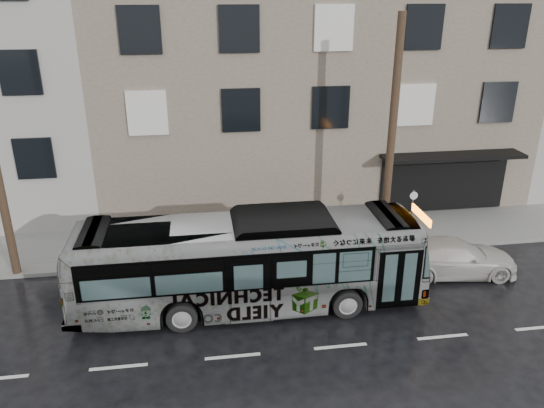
{
  "coord_description": "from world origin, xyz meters",
  "views": [
    {
      "loc": [
        -0.7,
        -15.03,
        9.8
      ],
      "look_at": [
        1.88,
        2.5,
        2.64
      ],
      "focal_mm": 35.0,
      "sensor_mm": 36.0,
      "label": 1
    }
  ],
  "objects_px": {
    "utility_pole_front": "(391,139)",
    "sign_post": "(411,219)",
    "bus": "(249,262)",
    "white_sedan": "(453,257)"
  },
  "relations": [
    {
      "from": "utility_pole_front",
      "to": "sign_post",
      "type": "xyz_separation_m",
      "value": [
        1.1,
        0.0,
        -3.3
      ]
    },
    {
      "from": "bus",
      "to": "white_sedan",
      "type": "relative_size",
      "value": 2.47
    },
    {
      "from": "utility_pole_front",
      "to": "sign_post",
      "type": "height_order",
      "value": "utility_pole_front"
    },
    {
      "from": "utility_pole_front",
      "to": "white_sedan",
      "type": "relative_size",
      "value": 1.94
    },
    {
      "from": "utility_pole_front",
      "to": "bus",
      "type": "bearing_deg",
      "value": -151.12
    },
    {
      "from": "bus",
      "to": "white_sedan",
      "type": "distance_m",
      "value": 7.78
    },
    {
      "from": "utility_pole_front",
      "to": "sign_post",
      "type": "bearing_deg",
      "value": 0.0
    },
    {
      "from": "utility_pole_front",
      "to": "sign_post",
      "type": "relative_size",
      "value": 3.75
    },
    {
      "from": "sign_post",
      "to": "white_sedan",
      "type": "distance_m",
      "value": 2.4
    },
    {
      "from": "sign_post",
      "to": "bus",
      "type": "distance_m",
      "value": 7.52
    }
  ]
}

